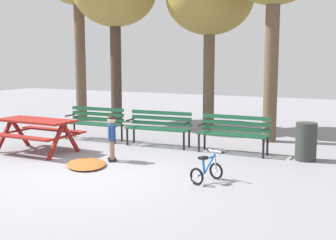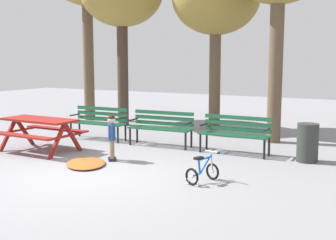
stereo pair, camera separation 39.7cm
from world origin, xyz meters
name	(u,v)px [view 1 (the left image)]	position (x,y,z in m)	size (l,w,h in m)	color
ground	(83,177)	(0.00, 0.00, 0.00)	(36.00, 36.00, 0.00)	gray
picnic_table	(36,127)	(-2.23, 1.28, 0.59)	(1.84, 1.39, 0.79)	maroon
park_bench_far_left	(95,121)	(-1.97, 3.18, 0.51)	(1.61, 0.50, 0.85)	#195133
park_bench_left	(159,125)	(-0.07, 3.19, 0.51)	(1.62, 0.54, 0.85)	#195133
park_bench_right	(234,131)	(1.84, 3.20, 0.51)	(1.60, 0.46, 0.85)	#195133
child_standing	(112,135)	(-0.21, 1.30, 0.57)	(0.28, 0.30, 0.97)	#7F664C
kids_bicycle	(206,171)	(2.15, 0.68, 0.20)	(0.51, 0.63, 0.54)	black
leaf_pile	(86,164)	(-0.45, 0.72, 0.04)	(1.12, 0.78, 0.07)	#9E5623
trash_bin	(306,142)	(3.43, 3.16, 0.40)	(0.44, 0.44, 0.80)	#2D332D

